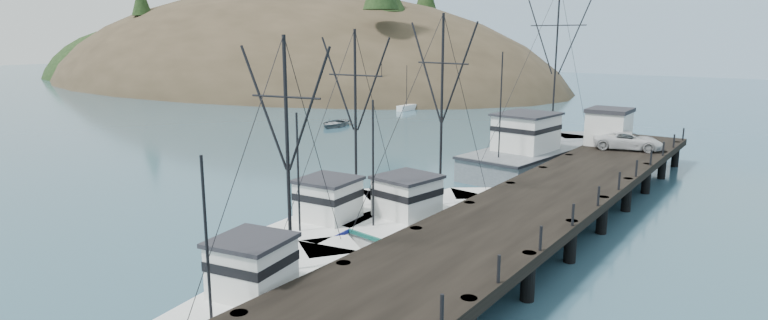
# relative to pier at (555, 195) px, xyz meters

# --- Properties ---
(ground) EXTENTS (400.00, 400.00, 0.00)m
(ground) POSITION_rel_pier_xyz_m (-14.00, -16.00, -1.69)
(ground) COLOR #2C4F62
(ground) RESTS_ON ground
(pier) EXTENTS (6.00, 44.00, 2.00)m
(pier) POSITION_rel_pier_xyz_m (0.00, 0.00, 0.00)
(pier) COLOR black
(pier) RESTS_ON ground
(headland) EXTENTS (134.80, 78.00, 51.00)m
(headland) POSITION_rel_pier_xyz_m (-88.95, 62.61, -6.24)
(headland) COLOR #382D1E
(headland) RESTS_ON ground
(distant_ridge) EXTENTS (360.00, 40.00, 26.00)m
(distant_ridge) POSITION_rel_pier_xyz_m (-4.00, 154.00, -1.69)
(distant_ridge) COLOR #9EB2C6
(distant_ridge) RESTS_ON ground
(distant_ridge_far) EXTENTS (180.00, 25.00, 18.00)m
(distant_ridge_far) POSITION_rel_pier_xyz_m (-54.00, 169.00, -1.69)
(distant_ridge_far) COLOR silver
(distant_ridge_far) RESTS_ON ground
(moored_sailboats) EXTENTS (16.70, 15.19, 6.35)m
(moored_sailboats) POSITION_rel_pier_xyz_m (-42.65, 42.39, -1.36)
(moored_sailboats) COLOR white
(moored_sailboats) RESTS_ON ground
(trawler_near) EXTENTS (4.87, 10.43, 10.62)m
(trawler_near) POSITION_rel_pier_xyz_m (-4.85, -16.22, -0.87)
(trawler_near) COLOR white
(trawler_near) RESTS_ON ground
(trawler_mid) EXTENTS (4.44, 11.00, 10.90)m
(trawler_mid) POSITION_rel_pier_xyz_m (-8.35, -7.80, -0.87)
(trawler_mid) COLOR white
(trawler_mid) RESTS_ON ground
(trawler_far) EXTENTS (5.12, 11.55, 11.70)m
(trawler_far) POSITION_rel_pier_xyz_m (-5.10, -4.99, -0.87)
(trawler_far) COLOR white
(trawler_far) RESTS_ON ground
(work_vessel) EXTENTS (6.85, 17.56, 14.35)m
(work_vessel) POSITION_rel_pier_xyz_m (-5.83, 13.02, -0.46)
(work_vessel) COLOR slate
(work_vessel) RESTS_ON ground
(pier_shed) EXTENTS (3.00, 3.20, 2.80)m
(pier_shed) POSITION_rel_pier_xyz_m (-1.50, 15.55, 1.73)
(pier_shed) COLOR silver
(pier_shed) RESTS_ON pier
(pickup_truck) EXTENTS (5.20, 3.33, 1.34)m
(pickup_truck) POSITION_rel_pier_xyz_m (0.24, 14.39, 0.98)
(pickup_truck) COLOR silver
(pickup_truck) RESTS_ON pier
(motorboat) EXTENTS (4.77, 5.85, 1.06)m
(motorboat) POSITION_rel_pier_xyz_m (-33.16, 20.67, -1.69)
(motorboat) COLOR slate
(motorboat) RESTS_ON ground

